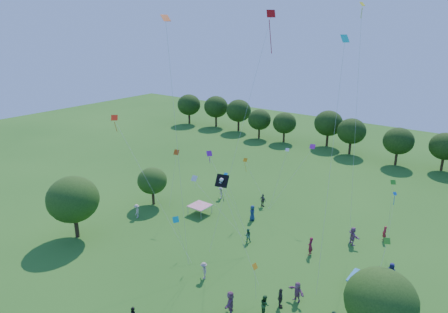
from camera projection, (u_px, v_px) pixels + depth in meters
near_tree_west at (73, 199)px, 40.81m from camera, size 5.29×5.29×6.70m
near_tree_north at (152, 181)px, 48.88m from camera, size 3.62×3.62×4.79m
near_tree_east at (381, 301)px, 26.49m from camera, size 4.79×4.79×5.97m
treeline at (364, 133)px, 67.28m from camera, size 88.01×8.77×6.77m
tent_red_stripe at (200, 206)px, 47.01m from camera, size 2.20×2.20×1.10m
tent_blue at (363, 279)px, 33.40m from camera, size 2.20×2.20×1.10m
crowd_person_0 at (391, 272)px, 34.52m from camera, size 0.92×0.54×1.80m
crowd_person_1 at (310, 246)px, 38.59m from camera, size 0.45×0.70×1.86m
crowd_person_2 at (265, 304)px, 30.68m from camera, size 0.90×0.84×1.63m
crowd_person_3 at (137, 211)px, 46.12m from camera, size 1.03×1.16×1.65m
crowd_person_4 at (280, 298)px, 31.33m from camera, size 0.96×1.07×1.70m
crowd_person_5 at (353, 236)px, 40.43m from camera, size 1.78×1.62×1.91m
crowd_person_7 at (384, 234)px, 41.14m from camera, size 0.69×0.73×1.64m
crowd_person_9 at (204, 271)px, 34.95m from camera, size 1.11×1.01×1.59m
crowd_person_10 at (379, 275)px, 34.31m from camera, size 1.06×0.82×1.65m
crowd_person_11 at (297, 292)px, 32.09m from camera, size 1.69×0.97×1.71m
crowd_person_12 at (252, 213)px, 45.48m from camera, size 0.94×1.01×1.83m
crowd_person_14 at (248, 235)px, 40.95m from camera, size 0.82×0.75×1.48m
crowd_person_15 at (221, 193)px, 51.27m from camera, size 1.09×1.00×1.58m
crowd_person_16 at (263, 200)px, 48.94m from camera, size 1.05×0.66×1.66m
crowd_person_17 at (230, 302)px, 30.71m from camera, size 1.32×1.88×1.90m
pirate_kite at (222, 183)px, 31.81m from camera, size 4.33×0.80×8.59m
red_high_kite at (261, 58)px, 35.53m from camera, size 1.82×7.65×21.27m
small_kite_0 at (176, 158)px, 44.93m from camera, size 0.89×1.23×6.68m
small_kite_1 at (129, 147)px, 35.06m from camera, size 7.97×1.45×12.46m
small_kite_2 at (358, 86)px, 33.94m from camera, size 1.47×0.77×21.75m
small_kite_3 at (392, 195)px, 35.66m from camera, size 0.52×1.92×7.02m
small_kite_4 at (393, 203)px, 38.42m from camera, size 0.55×1.98×4.68m
small_kite_5 at (216, 168)px, 38.69m from camera, size 4.67×1.01×8.40m
small_kite_6 at (284, 162)px, 45.72m from camera, size 0.77×2.81×6.57m
small_kite_7 at (338, 100)px, 28.76m from camera, size 1.12×3.70×19.33m
small_kite_8 at (172, 88)px, 29.10m from camera, size 0.52×1.99×20.65m
small_kite_9 at (248, 168)px, 44.98m from camera, size 3.05×1.06×5.75m
small_kite_10 at (255, 270)px, 29.02m from camera, size 0.44×0.98×3.55m
small_kite_11 at (383, 257)px, 27.12m from camera, size 0.54×2.68×6.17m
small_kite_12 at (231, 191)px, 37.02m from camera, size 1.67×1.95×7.14m
small_kite_13 at (306, 155)px, 44.89m from camera, size 3.24×4.38×7.25m
small_kite_14 at (200, 186)px, 39.43m from camera, size 5.95×1.26×5.79m
small_kite_15 at (179, 229)px, 30.67m from camera, size 1.81×3.37×6.36m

